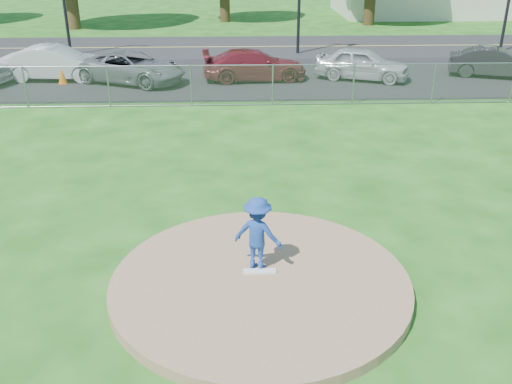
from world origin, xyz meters
TOP-DOWN VIEW (x-y plane):
  - ground at (0.00, 10.00)m, footprint 120.00×120.00m
  - pitchers_mound at (0.00, 0.00)m, footprint 5.40×5.40m
  - pitching_rubber at (0.00, 0.20)m, footprint 0.60×0.15m
  - chain_link_fence at (0.00, 12.00)m, footprint 40.00×0.06m
  - parking_lot at (0.00, 16.50)m, footprint 50.00×8.00m
  - street at (0.00, 24.00)m, footprint 60.00×7.00m
  - pitcher at (-0.03, 0.39)m, footprint 1.04×0.83m
  - traffic_cone at (-7.70, 15.63)m, footprint 0.39×0.39m
  - parked_car_white at (-8.12, 16.39)m, footprint 4.48×1.80m
  - parked_car_gray at (-4.77, 15.70)m, footprint 5.14×3.92m
  - parked_car_darkred at (0.48, 16.00)m, footprint 4.60×2.16m
  - parked_car_pearl at (5.16, 15.91)m, footprint 4.33×2.93m
  - parked_car_charcoal at (11.12, 16.21)m, footprint 4.10×2.54m

SIDE VIEW (x-z plane):
  - ground at x=0.00m, z-range 0.00..0.00m
  - street at x=0.00m, z-range 0.00..0.01m
  - parking_lot at x=0.00m, z-range 0.00..0.01m
  - pitchers_mound at x=0.00m, z-range 0.00..0.20m
  - pitching_rubber at x=0.00m, z-range 0.20..0.24m
  - traffic_cone at x=-7.70m, z-range 0.01..0.76m
  - parked_car_charcoal at x=11.12m, z-range 0.01..1.29m
  - parked_car_gray at x=-4.77m, z-range 0.01..1.31m
  - parked_car_darkred at x=0.48m, z-range 0.01..1.31m
  - parked_car_pearl at x=5.16m, z-range 0.01..1.38m
  - parked_car_white at x=-8.12m, z-range 0.01..1.46m
  - chain_link_fence at x=0.00m, z-range 0.00..1.50m
  - pitcher at x=-0.03m, z-range 0.20..1.61m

